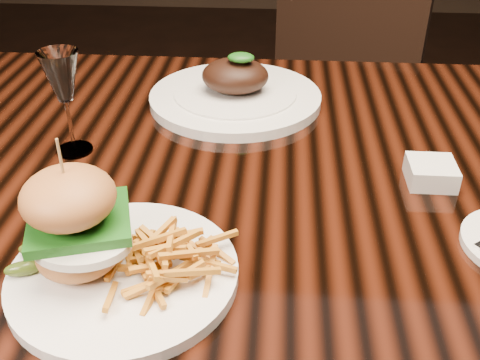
# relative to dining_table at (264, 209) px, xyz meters

# --- Properties ---
(dining_table) EXTENTS (1.60, 0.90, 0.75)m
(dining_table) POSITION_rel_dining_table_xyz_m (0.00, 0.00, 0.00)
(dining_table) COLOR black
(dining_table) RESTS_ON ground
(burger_plate) EXTENTS (0.26, 0.26, 0.18)m
(burger_plate) POSITION_rel_dining_table_xyz_m (-0.16, -0.25, 0.12)
(burger_plate) COLOR white
(burger_plate) RESTS_ON dining_table
(ramekin) EXTENTS (0.08, 0.08, 0.03)m
(ramekin) POSITION_rel_dining_table_xyz_m (0.24, -0.02, 0.09)
(ramekin) COLOR white
(ramekin) RESTS_ON dining_table
(wine_glass) EXTENTS (0.06, 0.06, 0.16)m
(wine_glass) POSITION_rel_dining_table_xyz_m (-0.30, 0.03, 0.19)
(wine_glass) COLOR white
(wine_glass) RESTS_ON dining_table
(far_dish) EXTENTS (0.31, 0.31, 0.10)m
(far_dish) POSITION_rel_dining_table_xyz_m (-0.06, 0.22, 0.10)
(far_dish) COLOR white
(far_dish) RESTS_ON dining_table
(chair_far) EXTENTS (0.60, 0.60, 0.95)m
(chair_far) POSITION_rel_dining_table_xyz_m (0.18, 0.88, -0.13)
(chair_far) COLOR black
(chair_far) RESTS_ON ground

